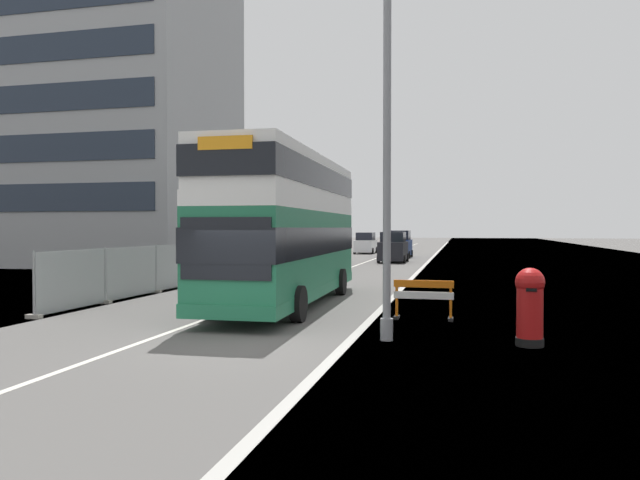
{
  "coord_description": "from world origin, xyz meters",
  "views": [
    {
      "loc": [
        4.97,
        -12.11,
        2.56
      ],
      "look_at": [
        0.92,
        4.72,
        2.2
      ],
      "focal_mm": 33.22,
      "sensor_mm": 36.0,
      "label": 1
    }
  ],
  "objects_px": {
    "car_oncoming_near": "(314,252)",
    "car_receding_far": "(400,245)",
    "lamppost_foreground": "(387,140)",
    "red_pillar_postbox": "(530,303)",
    "double_decker_bus": "(288,226)",
    "car_receding_mid": "(393,248)",
    "car_far_side": "(366,244)",
    "roadworks_barrier": "(423,295)"
  },
  "relations": [
    {
      "from": "red_pillar_postbox",
      "to": "car_oncoming_near",
      "type": "relative_size",
      "value": 0.41
    },
    {
      "from": "car_oncoming_near",
      "to": "car_receding_far",
      "type": "relative_size",
      "value": 0.95
    },
    {
      "from": "lamppost_foreground",
      "to": "car_receding_far",
      "type": "bearing_deg",
      "value": 95.39
    },
    {
      "from": "car_oncoming_near",
      "to": "car_receding_mid",
      "type": "bearing_deg",
      "value": 61.64
    },
    {
      "from": "roadworks_barrier",
      "to": "car_receding_mid",
      "type": "xyz_separation_m",
      "value": [
        -3.92,
        27.27,
        0.37
      ]
    },
    {
      "from": "roadworks_barrier",
      "to": "car_receding_mid",
      "type": "bearing_deg",
      "value": 98.18
    },
    {
      "from": "double_decker_bus",
      "to": "car_receding_far",
      "type": "relative_size",
      "value": 2.7
    },
    {
      "from": "roadworks_barrier",
      "to": "car_receding_mid",
      "type": "relative_size",
      "value": 0.4
    },
    {
      "from": "double_decker_bus",
      "to": "roadworks_barrier",
      "type": "xyz_separation_m",
      "value": [
        4.6,
        -2.24,
        -1.92
      ]
    },
    {
      "from": "double_decker_bus",
      "to": "red_pillar_postbox",
      "type": "bearing_deg",
      "value": -37.42
    },
    {
      "from": "lamppost_foreground",
      "to": "car_oncoming_near",
      "type": "distance_m",
      "value": 24.3
    },
    {
      "from": "red_pillar_postbox",
      "to": "car_receding_mid",
      "type": "relative_size",
      "value": 0.41
    },
    {
      "from": "car_receding_mid",
      "to": "roadworks_barrier",
      "type": "bearing_deg",
      "value": -81.82
    },
    {
      "from": "lamppost_foreground",
      "to": "car_receding_far",
      "type": "relative_size",
      "value": 2.23
    },
    {
      "from": "red_pillar_postbox",
      "to": "car_oncoming_near",
      "type": "distance_m",
      "value": 25.09
    },
    {
      "from": "roadworks_barrier",
      "to": "double_decker_bus",
      "type": "bearing_deg",
      "value": 154.02
    },
    {
      "from": "red_pillar_postbox",
      "to": "car_receding_far",
      "type": "xyz_separation_m",
      "value": [
        -6.63,
        37.47,
        0.15
      ]
    },
    {
      "from": "red_pillar_postbox",
      "to": "car_receding_mid",
      "type": "distance_m",
      "value": 31.1
    },
    {
      "from": "double_decker_bus",
      "to": "car_receding_far",
      "type": "bearing_deg",
      "value": 89.22
    },
    {
      "from": "car_receding_mid",
      "to": "car_far_side",
      "type": "bearing_deg",
      "value": 106.94
    },
    {
      "from": "red_pillar_postbox",
      "to": "car_oncoming_near",
      "type": "height_order",
      "value": "car_oncoming_near"
    },
    {
      "from": "car_receding_mid",
      "to": "double_decker_bus",
      "type": "bearing_deg",
      "value": -91.56
    },
    {
      "from": "car_oncoming_near",
      "to": "car_far_side",
      "type": "bearing_deg",
      "value": 90.6
    },
    {
      "from": "double_decker_bus",
      "to": "car_receding_far",
      "type": "height_order",
      "value": "double_decker_bus"
    },
    {
      "from": "red_pillar_postbox",
      "to": "car_far_side",
      "type": "distance_m",
      "value": 46.02
    },
    {
      "from": "red_pillar_postbox",
      "to": "car_receding_mid",
      "type": "bearing_deg",
      "value": 101.85
    },
    {
      "from": "car_oncoming_near",
      "to": "car_receding_far",
      "type": "xyz_separation_m",
      "value": [
        3.88,
        14.69,
        0.08
      ]
    },
    {
      "from": "double_decker_bus",
      "to": "car_oncoming_near",
      "type": "height_order",
      "value": "double_decker_bus"
    },
    {
      "from": "double_decker_bus",
      "to": "lamppost_foreground",
      "type": "bearing_deg",
      "value": -54.09
    },
    {
      "from": "double_decker_bus",
      "to": "red_pillar_postbox",
      "type": "distance_m",
      "value": 9.06
    },
    {
      "from": "car_oncoming_near",
      "to": "car_receding_far",
      "type": "distance_m",
      "value": 15.19
    },
    {
      "from": "car_receding_mid",
      "to": "car_receding_far",
      "type": "relative_size",
      "value": 0.96
    },
    {
      "from": "red_pillar_postbox",
      "to": "car_receding_far",
      "type": "height_order",
      "value": "car_receding_far"
    },
    {
      "from": "double_decker_bus",
      "to": "car_far_side",
      "type": "bearing_deg",
      "value": 95.34
    },
    {
      "from": "car_far_side",
      "to": "car_oncoming_near",
      "type": "bearing_deg",
      "value": -89.4
    },
    {
      "from": "lamppost_foreground",
      "to": "red_pillar_postbox",
      "type": "relative_size",
      "value": 5.63
    },
    {
      "from": "car_receding_far",
      "to": "red_pillar_postbox",
      "type": "bearing_deg",
      "value": -79.96
    },
    {
      "from": "double_decker_bus",
      "to": "lamppost_foreground",
      "type": "xyz_separation_m",
      "value": [
        3.98,
        -5.49,
        1.93
      ]
    },
    {
      "from": "double_decker_bus",
      "to": "car_far_side",
      "type": "relative_size",
      "value": 2.78
    },
    {
      "from": "lamppost_foreground",
      "to": "car_receding_far",
      "type": "distance_m",
      "value": 37.88
    },
    {
      "from": "car_far_side",
      "to": "lamppost_foreground",
      "type": "bearing_deg",
      "value": -80.31
    },
    {
      "from": "car_receding_far",
      "to": "car_oncoming_near",
      "type": "bearing_deg",
      "value": -104.81
    }
  ]
}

